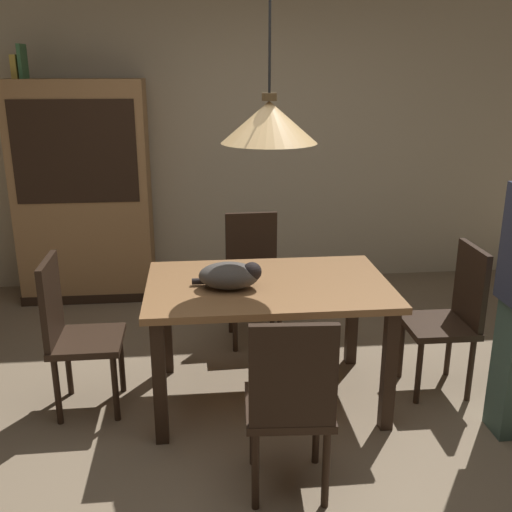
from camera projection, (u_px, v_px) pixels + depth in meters
ground at (262, 443)px, 3.19m from camera, size 10.00×10.00×0.00m
back_wall at (230, 124)px, 5.26m from camera, size 6.40×0.10×2.90m
dining_table at (268, 299)px, 3.44m from camera, size 1.40×0.90×0.75m
chair_right_side at (452, 313)px, 3.59m from camera, size 0.40×0.40×0.93m
chair_near_front at (290, 400)px, 2.65m from camera, size 0.42×0.42×0.93m
chair_far_back at (253, 272)px, 4.31m from camera, size 0.41×0.41×0.93m
chair_left_side at (72, 329)px, 3.37m from camera, size 0.40×0.40×0.93m
cat_sleeping at (231, 275)px, 3.30m from camera, size 0.39×0.25×0.16m
pendant_lamp at (269, 122)px, 3.13m from camera, size 0.52×0.52×1.30m
hutch_bookcase at (84, 197)px, 4.99m from camera, size 1.12×0.45×1.85m
book_yellow_short at (17, 67)px, 4.63m from camera, size 0.04×0.20×0.18m
book_green_slim at (23, 61)px, 4.62m from camera, size 0.03×0.20×0.26m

